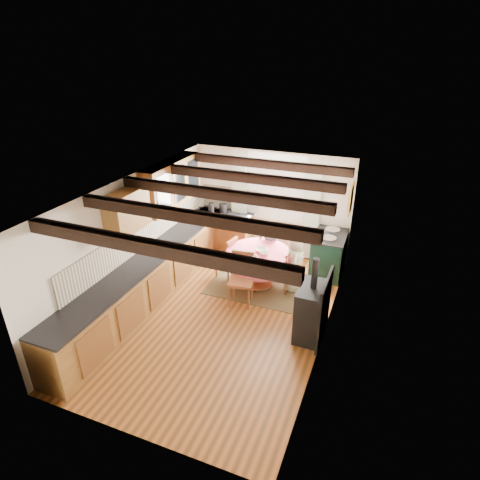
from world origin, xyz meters
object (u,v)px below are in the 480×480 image
at_px(dining_table, 258,268).
at_px(child_far, 269,247).
at_px(cup, 255,258).
at_px(chair_near, 241,280).
at_px(chair_left, 226,257).
at_px(cast_iron_stove, 312,299).
at_px(chair_right, 295,273).
at_px(aga_range, 329,254).
at_px(child_right, 294,262).

xyz_separation_m(dining_table, child_far, (0.03, 0.60, 0.21)).
height_order(child_far, cup, child_far).
xyz_separation_m(chair_near, chair_left, (-0.66, 0.83, -0.07)).
bearing_deg(cast_iron_stove, chair_near, 162.73).
height_order(dining_table, child_far, child_far).
xyz_separation_m(chair_left, cast_iron_stove, (2.08, -1.27, 0.28)).
relative_size(chair_right, cup, 8.65).
distance_m(aga_range, cast_iron_stove, 2.22).
distance_m(chair_right, cast_iron_stove, 1.33).
height_order(child_right, cup, child_right).
height_order(cast_iron_stove, child_right, cast_iron_stove).
distance_m(chair_near, chair_right, 1.12).
relative_size(chair_right, child_far, 0.75).
relative_size(chair_left, child_right, 0.74).
relative_size(dining_table, aga_range, 1.29).
bearing_deg(chair_left, cup, 69.43).
xyz_separation_m(chair_right, cup, (-0.71, -0.37, 0.37)).
bearing_deg(cast_iron_stove, chair_left, 148.63).
bearing_deg(cup, child_right, 38.44).
relative_size(dining_table, chair_left, 1.40).
relative_size(chair_left, chair_right, 1.01).
relative_size(dining_table, cast_iron_stove, 0.87).
bearing_deg(cup, chair_right, 27.51).
bearing_deg(child_far, chair_near, 82.42).
bearing_deg(chair_right, cast_iron_stove, -152.96).
distance_m(aga_range, child_right, 1.05).
distance_m(cast_iron_stove, child_far, 2.22).
bearing_deg(aga_range, dining_table, -140.50).
relative_size(child_right, cup, 11.83).
relative_size(cast_iron_stove, child_right, 1.19).
xyz_separation_m(dining_table, cast_iron_stove, (1.34, -1.19, 0.35)).
bearing_deg(child_far, child_right, 141.80).
xyz_separation_m(aga_range, cast_iron_stove, (0.11, -2.20, 0.28)).
xyz_separation_m(dining_table, cup, (0.06, -0.39, 0.43)).
bearing_deg(dining_table, child_right, 10.13).
xyz_separation_m(chair_right, cast_iron_stove, (0.57, -1.17, 0.28)).
bearing_deg(chair_near, cast_iron_stove, -26.37).
distance_m(chair_right, cup, 0.88).
xyz_separation_m(cast_iron_stove, child_right, (-0.64, 1.31, -0.12)).
height_order(chair_left, cast_iron_stove, cast_iron_stove).
distance_m(chair_left, cast_iron_stove, 2.45).
height_order(chair_left, child_right, child_right).
bearing_deg(child_right, cast_iron_stove, -167.71).
height_order(aga_range, child_far, child_far).
height_order(chair_left, child_far, child_far).
relative_size(chair_left, cast_iron_stove, 0.62).
height_order(chair_right, cup, chair_right).
bearing_deg(aga_range, chair_left, -154.66).
relative_size(aga_range, child_far, 0.83).
relative_size(chair_near, cup, 10.02).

